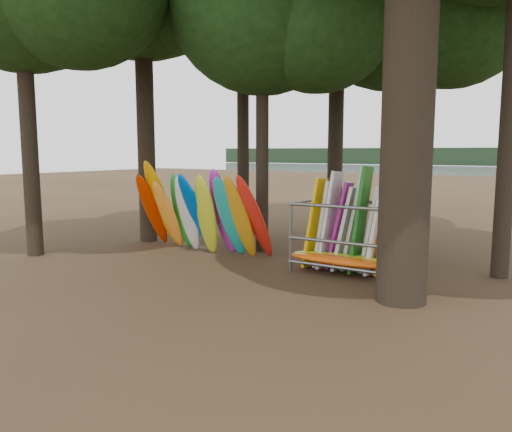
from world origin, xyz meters
The scene contains 4 objects.
ground centered at (0.00, 0.00, 0.00)m, with size 120.00×120.00×0.00m, color #47331E.
lake centered at (0.00, 60.00, 0.00)m, with size 160.00×160.00×0.00m, color gray.
kayak_row centered at (-2.47, 1.86, 1.29)m, with size 4.99×1.95×3.08m.
storage_rack centered at (2.57, 1.98, 0.92)m, with size 3.18×1.56×2.87m.
Camera 1 is at (7.68, -10.33, 3.24)m, focal length 35.00 mm.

